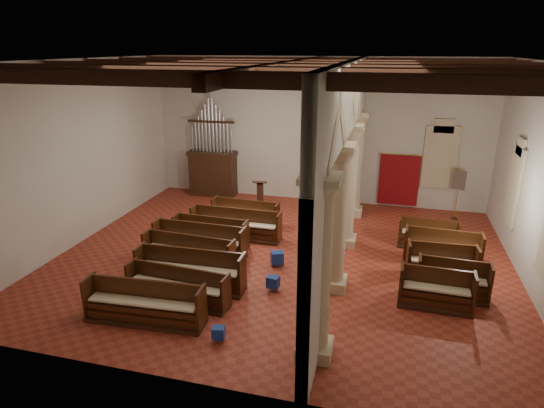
{
  "coord_description": "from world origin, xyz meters",
  "views": [
    {
      "loc": [
        3.01,
        -12.76,
        6.38
      ],
      "look_at": [
        -0.47,
        0.5,
        1.59
      ],
      "focal_mm": 30.0,
      "sensor_mm": 36.0,
      "label": 1
    }
  ],
  "objects_px": {
    "lectern": "(260,198)",
    "nave_pew_0": "(145,309)",
    "pipe_organ": "(213,165)",
    "processional_banner": "(457,201)",
    "aisle_pew_0": "(435,295)"
  },
  "relations": [
    {
      "from": "processional_banner",
      "to": "aisle_pew_0",
      "type": "bearing_deg",
      "value": -77.12
    },
    {
      "from": "aisle_pew_0",
      "to": "pipe_organ",
      "type": "bearing_deg",
      "value": 142.86
    },
    {
      "from": "lectern",
      "to": "aisle_pew_0",
      "type": "relative_size",
      "value": 0.72
    },
    {
      "from": "processional_banner",
      "to": "nave_pew_0",
      "type": "distance_m",
      "value": 12.34
    },
    {
      "from": "nave_pew_0",
      "to": "pipe_organ",
      "type": "bearing_deg",
      "value": 98.87
    },
    {
      "from": "nave_pew_0",
      "to": "processional_banner",
      "type": "bearing_deg",
      "value": 45.8
    },
    {
      "from": "lectern",
      "to": "nave_pew_0",
      "type": "relative_size",
      "value": 0.45
    },
    {
      "from": "pipe_organ",
      "to": "processional_banner",
      "type": "relative_size",
      "value": 2.09
    },
    {
      "from": "lectern",
      "to": "aisle_pew_0",
      "type": "bearing_deg",
      "value": -48.72
    },
    {
      "from": "pipe_organ",
      "to": "nave_pew_0",
      "type": "bearing_deg",
      "value": -77.9
    },
    {
      "from": "processional_banner",
      "to": "nave_pew_0",
      "type": "xyz_separation_m",
      "value": [
        -8.09,
        -9.31,
        -0.41
      ]
    },
    {
      "from": "lectern",
      "to": "nave_pew_0",
      "type": "distance_m",
      "value": 8.33
    },
    {
      "from": "lectern",
      "to": "aisle_pew_0",
      "type": "distance_m",
      "value": 8.63
    },
    {
      "from": "pipe_organ",
      "to": "lectern",
      "type": "distance_m",
      "value": 3.11
    },
    {
      "from": "processional_banner",
      "to": "aisle_pew_0",
      "type": "height_order",
      "value": "processional_banner"
    }
  ]
}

